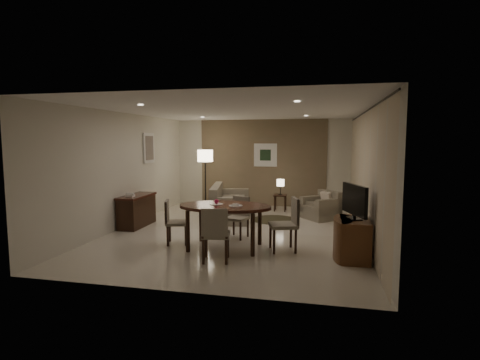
% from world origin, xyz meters
% --- Properties ---
extents(room_shell, '(5.50, 7.00, 2.70)m').
position_xyz_m(room_shell, '(0.00, 0.40, 1.35)').
color(room_shell, beige).
rests_on(room_shell, ground).
extents(taupe_accent, '(3.96, 0.03, 2.70)m').
position_xyz_m(taupe_accent, '(0.00, 3.48, 1.35)').
color(taupe_accent, '#756049').
rests_on(taupe_accent, wall_back).
extents(curtain_wall, '(0.08, 6.70, 2.58)m').
position_xyz_m(curtain_wall, '(2.68, 0.00, 1.32)').
color(curtain_wall, beige).
rests_on(curtain_wall, wall_right).
extents(curtain_rod, '(0.03, 6.80, 0.03)m').
position_xyz_m(curtain_rod, '(2.68, 0.00, 2.64)').
color(curtain_rod, black).
rests_on(curtain_rod, wall_right).
extents(art_back_frame, '(0.72, 0.03, 0.72)m').
position_xyz_m(art_back_frame, '(0.10, 3.46, 1.60)').
color(art_back_frame, silver).
rests_on(art_back_frame, wall_back).
extents(art_back_canvas, '(0.34, 0.01, 0.34)m').
position_xyz_m(art_back_canvas, '(0.10, 3.44, 1.60)').
color(art_back_canvas, '#1D341D').
rests_on(art_back_canvas, wall_back).
extents(art_left_frame, '(0.03, 0.60, 0.80)m').
position_xyz_m(art_left_frame, '(-2.72, 1.20, 1.85)').
color(art_left_frame, silver).
rests_on(art_left_frame, wall_left).
extents(art_left_canvas, '(0.01, 0.46, 0.64)m').
position_xyz_m(art_left_canvas, '(-2.71, 1.20, 1.85)').
color(art_left_canvas, gray).
rests_on(art_left_canvas, wall_left).
extents(downlight_nl, '(0.10, 0.10, 0.01)m').
position_xyz_m(downlight_nl, '(-1.40, -1.80, 2.69)').
color(downlight_nl, white).
rests_on(downlight_nl, ceiling).
extents(downlight_nr, '(0.10, 0.10, 0.01)m').
position_xyz_m(downlight_nr, '(1.40, -1.80, 2.69)').
color(downlight_nr, white).
rests_on(downlight_nr, ceiling).
extents(downlight_fl, '(0.10, 0.10, 0.01)m').
position_xyz_m(downlight_fl, '(-1.40, 1.80, 2.69)').
color(downlight_fl, white).
rests_on(downlight_fl, ceiling).
extents(downlight_fr, '(0.10, 0.10, 0.01)m').
position_xyz_m(downlight_fr, '(1.40, 1.80, 2.69)').
color(downlight_fr, white).
rests_on(downlight_fr, ceiling).
extents(console_desk, '(0.48, 1.20, 0.75)m').
position_xyz_m(console_desk, '(-2.49, 0.00, 0.38)').
color(console_desk, '#411D15').
rests_on(console_desk, floor).
extents(telephone, '(0.20, 0.14, 0.09)m').
position_xyz_m(telephone, '(-2.49, -0.30, 0.80)').
color(telephone, white).
rests_on(telephone, console_desk).
extents(tv_cabinet, '(0.48, 0.90, 0.70)m').
position_xyz_m(tv_cabinet, '(2.40, -1.50, 0.35)').
color(tv_cabinet, '#592F1A').
rests_on(tv_cabinet, floor).
extents(flat_tv, '(0.36, 0.85, 0.60)m').
position_xyz_m(flat_tv, '(2.38, -1.50, 1.02)').
color(flat_tv, black).
rests_on(flat_tv, tv_cabinet).
extents(dining_table, '(1.76, 1.10, 0.83)m').
position_xyz_m(dining_table, '(0.05, -1.35, 0.41)').
color(dining_table, '#411D15').
rests_on(dining_table, floor).
extents(chair_near, '(0.53, 0.53, 0.94)m').
position_xyz_m(chair_near, '(0.09, -2.12, 0.47)').
color(chair_near, gray).
rests_on(chair_near, floor).
extents(chair_far, '(0.51, 0.51, 0.86)m').
position_xyz_m(chair_far, '(0.10, -0.54, 0.43)').
color(chair_far, gray).
rests_on(chair_far, floor).
extents(chair_left, '(0.53, 0.53, 0.87)m').
position_xyz_m(chair_left, '(-0.96, -1.25, 0.44)').
color(chair_left, gray).
rests_on(chair_left, floor).
extents(chair_right, '(0.60, 0.60, 0.99)m').
position_xyz_m(chair_right, '(1.14, -1.28, 0.50)').
color(chair_right, gray).
rests_on(chair_right, floor).
extents(plate_a, '(0.26, 0.26, 0.02)m').
position_xyz_m(plate_a, '(-0.13, -1.30, 0.84)').
color(plate_a, white).
rests_on(plate_a, dining_table).
extents(plate_b, '(0.26, 0.26, 0.02)m').
position_xyz_m(plate_b, '(0.27, -1.40, 0.84)').
color(plate_b, white).
rests_on(plate_b, dining_table).
extents(fruit_apple, '(0.09, 0.09, 0.09)m').
position_xyz_m(fruit_apple, '(-0.13, -1.30, 0.89)').
color(fruit_apple, '#BA153C').
rests_on(fruit_apple, plate_a).
extents(napkin, '(0.12, 0.08, 0.03)m').
position_xyz_m(napkin, '(0.27, -1.40, 0.86)').
color(napkin, white).
rests_on(napkin, plate_b).
extents(round_rug, '(1.18, 1.18, 0.01)m').
position_xyz_m(round_rug, '(0.66, 1.41, 0.01)').
color(round_rug, '#463E27').
rests_on(round_rug, floor).
extents(sofa, '(2.02, 1.27, 0.88)m').
position_xyz_m(sofa, '(-0.50, 1.32, 0.44)').
color(sofa, gray).
rests_on(sofa, floor).
extents(armchair, '(1.11, 1.12, 0.72)m').
position_xyz_m(armchair, '(1.82, 1.80, 0.36)').
color(armchair, gray).
rests_on(armchair, floor).
extents(side_table, '(0.37, 0.37, 0.48)m').
position_xyz_m(side_table, '(0.66, 2.71, 0.24)').
color(side_table, black).
rests_on(side_table, floor).
extents(table_lamp, '(0.22, 0.22, 0.50)m').
position_xyz_m(table_lamp, '(0.66, 2.71, 0.73)').
color(table_lamp, '#FFEAC1').
rests_on(table_lamp, side_table).
extents(floor_lamp, '(0.45, 0.45, 1.78)m').
position_xyz_m(floor_lamp, '(-1.53, 2.40, 0.89)').
color(floor_lamp, '#FFE5B7').
rests_on(floor_lamp, floor).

